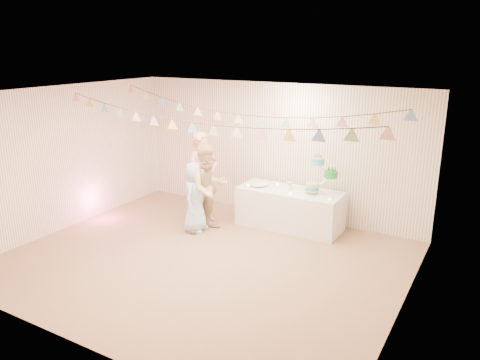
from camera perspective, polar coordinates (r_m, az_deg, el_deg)
The scene contains 23 objects.
floor at distance 7.52m, azimuth -4.44°, elevation -9.71°, with size 6.00×6.00×0.00m, color #866448.
ceiling at distance 6.80m, azimuth -4.92°, elevation 10.39°, with size 6.00×6.00×0.00m, color white.
back_wall at distance 9.15m, azimuth 4.26°, elevation 3.65°, with size 6.00×6.00×0.00m, color white.
front_wall at distance 5.32m, azimuth -20.25°, elevation -6.75°, with size 6.00×6.00×0.00m, color white.
left_wall at distance 9.06m, azimuth -20.51°, elevation 2.52°, with size 5.00×5.00×0.00m, color white.
right_wall at distance 5.96m, azimuth 19.89°, elevation -4.24°, with size 5.00×5.00×0.00m, color white.
table at distance 8.72m, azimuth 6.08°, elevation -3.47°, with size 1.92×0.77×0.72m, color white.
cake_stand at distance 8.35m, azimuth 9.81°, elevation 0.73°, with size 0.60×0.36×0.67m, color silver, non-canonical shape.
cake_bottom at distance 8.42m, azimuth 8.63°, elevation -0.88°, with size 0.31×0.31×0.15m, color #25B0B0, non-canonical shape.
cake_middle at distance 8.37m, azimuth 11.18°, elevation 0.82°, with size 0.27×0.27×0.22m, color #1B7F30, non-canonical shape.
cake_top_tier at distance 8.27m, azimuth 9.44°, elevation 2.66°, with size 0.25×0.25×0.19m, color #43BED5, non-canonical shape.
platter at distance 8.81m, azimuth 2.29°, elevation -0.45°, with size 0.36×0.36×0.02m, color white.
posy at distance 8.64m, azimuth 6.08°, elevation -0.44°, with size 0.13×0.13×0.15m, color white, non-canonical shape.
person_adult_a at distance 8.83m, azimuth -4.50°, elevation 0.30°, with size 0.64×0.42×1.74m, color #EE8D7C.
person_adult_b at distance 8.40m, azimuth -3.91°, elevation -1.00°, with size 0.78×0.61×1.61m, color tan.
person_child at distance 8.45m, azimuth -5.44°, elevation -2.04°, with size 0.63×0.41×1.29m, color #AECFF6.
bunting_back at distance 7.75m, azimuth -0.17°, elevation 9.30°, with size 5.60×1.10×0.40m, color pink, non-canonical shape.
bunting_front at distance 6.68m, azimuth -5.85°, elevation 7.83°, with size 5.60×0.90×0.36m, color #72A5E5, non-canonical shape.
tealight_0 at distance 8.81m, azimuth 1.00°, elevation -0.60°, with size 0.04×0.04×0.03m, color #FFD88C.
tealight_1 at distance 8.90m, azimuth 4.57°, elevation -0.49°, with size 0.04×0.04×0.03m, color #FFD88C.
tealight_2 at distance 8.37m, azimuth 6.16°, elevation -1.61°, with size 0.04×0.04×0.03m, color #FFD88C.
tealight_3 at distance 8.67m, azimuth 8.85°, elevation -1.09°, with size 0.04×0.04×0.03m, color #FFD88C.
tealight_4 at distance 8.16m, azimuth 10.89°, elevation -2.29°, with size 0.04×0.04×0.03m, color #FFD88C.
Camera 1 is at (3.88, -5.55, 3.28)m, focal length 35.00 mm.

